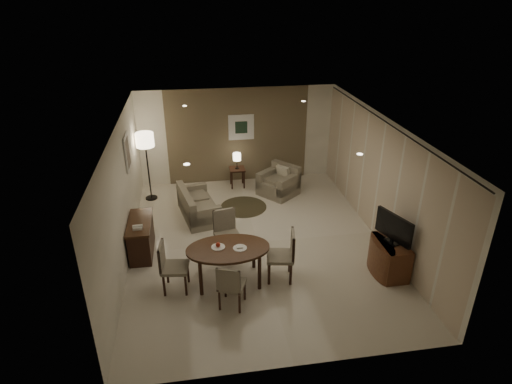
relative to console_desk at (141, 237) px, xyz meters
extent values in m
cube|color=beige|center=(2.49, 0.00, -0.38)|extent=(5.50, 7.00, 0.00)
cube|color=white|center=(2.49, 0.00, 2.33)|extent=(5.50, 7.00, 0.00)
cube|color=brown|center=(2.49, 3.50, 0.98)|extent=(5.50, 0.00, 2.70)
cube|color=white|center=(-0.26, 0.00, 0.98)|extent=(0.00, 7.00, 2.70)
cube|color=white|center=(5.24, 0.00, 0.98)|extent=(0.00, 7.00, 2.70)
cube|color=brown|center=(2.49, 3.48, 0.98)|extent=(3.96, 0.03, 2.70)
cylinder|color=black|center=(5.17, 0.00, 2.27)|extent=(0.03, 6.80, 0.03)
cube|color=silver|center=(2.59, 3.46, 1.23)|extent=(0.72, 0.03, 0.72)
cube|color=black|center=(2.59, 3.44, 1.23)|extent=(0.34, 0.01, 0.34)
cube|color=silver|center=(-0.23, 1.20, 1.48)|extent=(0.03, 0.60, 0.80)
cube|color=gray|center=(-0.21, 1.20, 1.48)|extent=(0.01, 0.46, 0.64)
cylinder|color=white|center=(1.09, -1.80, 2.31)|extent=(0.10, 0.10, 0.01)
cylinder|color=white|center=(3.89, -1.80, 2.31)|extent=(0.10, 0.10, 0.01)
cylinder|color=white|center=(1.09, 1.80, 2.31)|extent=(0.10, 0.10, 0.01)
cylinder|color=white|center=(3.89, 1.80, 2.31)|extent=(0.10, 0.10, 0.01)
cylinder|color=white|center=(1.55, -1.21, 0.37)|extent=(0.26, 0.26, 0.02)
cylinder|color=white|center=(1.95, -1.31, 0.37)|extent=(0.26, 0.26, 0.02)
sphere|color=#A82413|center=(1.55, -1.21, 0.43)|extent=(0.09, 0.09, 0.09)
cube|color=white|center=(1.95, -1.31, 0.40)|extent=(0.12, 0.08, 0.03)
cylinder|color=#473F27|center=(2.40, 1.72, -0.37)|extent=(1.19, 1.19, 0.01)
camera|label=1|loc=(1.18, -8.00, 4.79)|focal=30.00mm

